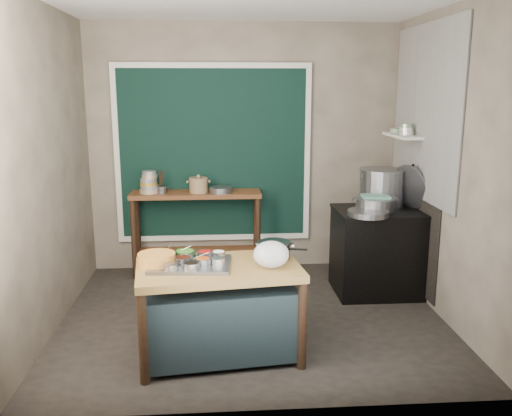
{
  "coord_description": "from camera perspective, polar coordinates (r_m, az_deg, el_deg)",
  "views": [
    {
      "loc": [
        -0.31,
        -4.7,
        2.09
      ],
      "look_at": [
        0.05,
        0.25,
        0.98
      ],
      "focal_mm": 38.0,
      "sensor_mm": 36.0,
      "label": 1
    }
  ],
  "objects": [
    {
      "name": "pot_lid",
      "position": [
        5.73,
        15.89,
        2.18
      ],
      "size": [
        0.29,
        0.47,
        0.46
      ],
      "primitive_type": "cylinder",
      "rotation": [
        0.0,
        1.36,
        0.4
      ],
      "color": "gray",
      "rests_on": "stove_top"
    },
    {
      "name": "shallow_pan",
      "position": [
        5.34,
        11.74,
        -0.53
      ],
      "size": [
        0.48,
        0.48,
        0.05
      ],
      "primitive_type": "cylinder",
      "rotation": [
        0.0,
        0.0,
        -0.24
      ],
      "color": "gray",
      "rests_on": "stove_top"
    },
    {
      "name": "stove_top",
      "position": [
        5.64,
        13.06,
        -0.32
      ],
      "size": [
        0.92,
        0.69,
        0.03
      ],
      "primitive_type": "cube",
      "color": "black",
      "rests_on": "stove_block"
    },
    {
      "name": "ceramic_crock",
      "position": [
        6.04,
        -6.07,
        2.32
      ],
      "size": [
        0.24,
        0.24,
        0.15
      ],
      "primitive_type": null,
      "rotation": [
        0.0,
        0.0,
        0.1
      ],
      "color": "#8B6A4C",
      "rests_on": "back_counter"
    },
    {
      "name": "tile_panel",
      "position": [
        5.64,
        17.36,
        9.56
      ],
      "size": [
        0.02,
        1.7,
        1.7
      ],
      "primitive_type": "cube",
      "color": "#B2B2AA",
      "rests_on": "right_wall"
    },
    {
      "name": "saucepan",
      "position": [
        4.33,
        1.96,
        -4.48
      ],
      "size": [
        0.31,
        0.31,
        0.14
      ],
      "primitive_type": null,
      "rotation": [
        0.0,
        0.0,
        -0.19
      ],
      "color": "gray",
      "rests_on": "prep_table"
    },
    {
      "name": "floor",
      "position": [
        5.16,
        -0.37,
        -11.48
      ],
      "size": [
        3.5,
        3.0,
        0.02
      ],
      "primitive_type": "cube",
      "color": "#29251F",
      "rests_on": "ground"
    },
    {
      "name": "prep_table",
      "position": [
        4.34,
        -3.89,
        -10.78
      ],
      "size": [
        1.33,
        0.86,
        0.75
      ],
      "primitive_type": "cube",
      "rotation": [
        0.0,
        0.0,
        0.12
      ],
      "color": "olive",
      "rests_on": "floor"
    },
    {
      "name": "soot_patch",
      "position": [
        5.89,
        16.33,
        -1.6
      ],
      "size": [
        0.01,
        1.3,
        1.3
      ],
      "primitive_type": "cube",
      "color": "black",
      "rests_on": "right_wall"
    },
    {
      "name": "wall_shelf",
      "position": [
        5.9,
        15.18,
        7.36
      ],
      "size": [
        0.22,
        0.7,
        0.03
      ],
      "primitive_type": "cube",
      "color": "beige",
      "rests_on": "right_wall"
    },
    {
      "name": "curtain_panel",
      "position": [
        6.21,
        -4.52,
        5.68
      ],
      "size": [
        2.1,
        0.02,
        1.9
      ],
      "primitive_type": "cube",
      "color": "black",
      "rests_on": "back_wall"
    },
    {
      "name": "back_counter",
      "position": [
        6.2,
        -6.24,
        -2.62
      ],
      "size": [
        1.45,
        0.4,
        0.95
      ],
      "primitive_type": "cube",
      "color": "brown",
      "rests_on": "floor"
    },
    {
      "name": "plastic_bag_b",
      "position": [
        4.31,
        1.32,
        -4.54
      ],
      "size": [
        0.22,
        0.2,
        0.15
      ],
      "primitive_type": "ellipsoid",
      "rotation": [
        0.0,
        0.0,
        -0.2
      ],
      "color": "white",
      "rests_on": "prep_table"
    },
    {
      "name": "shelf_bowl_stack",
      "position": [
        5.79,
        15.56,
        7.94
      ],
      "size": [
        0.15,
        0.15,
        0.12
      ],
      "color": "silver",
      "rests_on": "wall_shelf"
    },
    {
      "name": "stove_block",
      "position": [
        5.75,
        12.84,
        -4.6
      ],
      "size": [
        0.9,
        0.68,
        0.85
      ],
      "primitive_type": "cube",
      "color": "black",
      "rests_on": "floor"
    },
    {
      "name": "yellow_basin",
      "position": [
        4.21,
        -10.41,
        -5.43
      ],
      "size": [
        0.36,
        0.36,
        0.11
      ],
      "primitive_type": "cylinder",
      "rotation": [
        0.0,
        0.0,
        -0.32
      ],
      "color": "gold",
      "rests_on": "prep_table"
    },
    {
      "name": "steamer",
      "position": [
        5.55,
        12.44,
        0.4
      ],
      "size": [
        0.44,
        0.44,
        0.14
      ],
      "primitive_type": null,
      "rotation": [
        0.0,
        0.0,
        -0.04
      ],
      "color": "gray",
      "rests_on": "stove_top"
    },
    {
      "name": "bowl_stack",
      "position": [
        6.1,
        -11.18,
        2.58
      ],
      "size": [
        0.22,
        0.22,
        0.25
      ],
      "color": "tan",
      "rests_on": "back_counter"
    },
    {
      "name": "shelf_bowl_green",
      "position": [
        6.1,
        14.54,
        7.9
      ],
      "size": [
        0.13,
        0.13,
        0.04
      ],
      "primitive_type": "cylinder",
      "rotation": [
        0.0,
        0.0,
        -0.04
      ],
      "color": "gray",
      "rests_on": "wall_shelf"
    },
    {
      "name": "green_cloth",
      "position": [
        5.54,
        12.48,
        1.2
      ],
      "size": [
        0.29,
        0.23,
        0.02
      ],
      "primitive_type": "cube",
      "rotation": [
        0.0,
        0.0,
        -0.09
      ],
      "color": "#508D75",
      "rests_on": "steamer"
    },
    {
      "name": "stock_pot",
      "position": [
        5.82,
        13.08,
        2.15
      ],
      "size": [
        0.6,
        0.6,
        0.38
      ],
      "primitive_type": null,
      "rotation": [
        0.0,
        0.0,
        0.27
      ],
      "color": "gray",
      "rests_on": "stove_top"
    },
    {
      "name": "plastic_bag_a",
      "position": [
        4.13,
        1.61,
        -4.9
      ],
      "size": [
        0.34,
        0.32,
        0.21
      ],
      "primitive_type": "ellipsoid",
      "rotation": [
        0.0,
        0.0,
        -0.4
      ],
      "color": "white",
      "rests_on": "prep_table"
    },
    {
      "name": "back_wall",
      "position": [
        6.26,
        -1.3,
        6.23
      ],
      "size": [
        3.5,
        0.02,
        2.8
      ],
      "primitive_type": "cube",
      "color": "gray",
      "rests_on": "floor"
    },
    {
      "name": "left_wall",
      "position": [
        4.97,
        -21.14,
        3.72
      ],
      "size": [
        0.02,
        3.0,
        2.8
      ],
      "primitive_type": "cube",
      "color": "gray",
      "rests_on": "floor"
    },
    {
      "name": "curtain_frame",
      "position": [
        6.2,
        -4.52,
        5.67
      ],
      "size": [
        2.22,
        0.03,
        2.02
      ],
      "primitive_type": null,
      "color": "beige",
      "rests_on": "back_wall"
    },
    {
      "name": "right_wall",
      "position": [
        5.18,
        19.48,
        4.18
      ],
      "size": [
        0.02,
        3.0,
        2.8
      ],
      "primitive_type": "cube",
      "color": "gray",
      "rests_on": "floor"
    },
    {
      "name": "condiment_bowls",
      "position": [
        4.21,
        -7.24,
        -5.34
      ],
      "size": [
        0.55,
        0.4,
        0.06
      ],
      "color": "gray",
      "rests_on": "condiment_tray"
    },
    {
      "name": "utensil_cup",
      "position": [
        6.07,
        -9.91,
        1.93
      ],
      "size": [
        0.17,
        0.17,
        0.08
      ],
      "primitive_type": "cylinder",
      "rotation": [
        0.0,
        0.0,
        -0.37
      ],
      "color": "gray",
      "rests_on": "back_counter"
    },
    {
      "name": "wide_bowl",
      "position": [
        6.02,
        -3.72,
        1.93
      ],
      "size": [
        0.28,
        0.28,
        0.06
      ],
      "primitive_type": "cylinder",
      "rotation": [
        0.0,
        0.0,
        -0.08
      ],
      "color": "gray",
      "rests_on": "back_counter"
    },
    {
      "name": "condiment_tray",
      "position": [
        4.21,
        -6.95,
        -5.92
      ],
      "size": [
        0.64,
        0.48,
        0.03
      ],
      "primitive_type": "cube",
      "rotation": [
        0.0,
        0.0,
        -0.07
      ],
      "color": "gray",
      "rests_on": "prep_table"
    }
  ]
}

